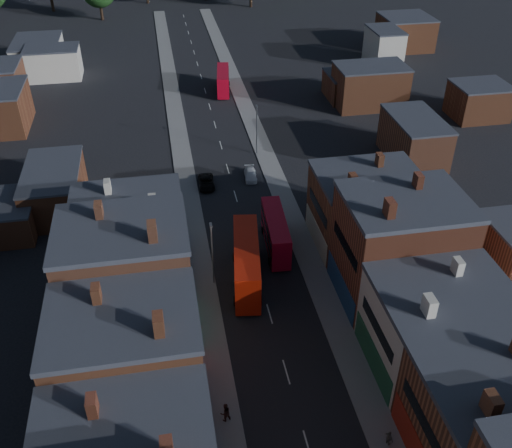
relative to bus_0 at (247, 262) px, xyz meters
name	(u,v)px	position (x,y,z in m)	size (l,w,h in m)	color
pavement_west	(188,193)	(-5.00, 20.36, -2.72)	(3.00, 200.00, 0.12)	gray
pavement_east	(278,184)	(8.00, 20.36, -2.72)	(3.00, 200.00, 0.12)	gray
lamp_post_2	(212,250)	(-3.70, 0.36, 1.92)	(0.25, 0.70, 8.12)	slate
lamp_post_3	(257,127)	(6.70, 30.36, 1.92)	(0.25, 0.70, 8.12)	slate
bus_0	(247,262)	(0.00, 0.00, 0.00)	(4.33, 12.20, 5.16)	#B11B0A
bus_1	(276,232)	(4.50, 5.67, -0.45)	(3.01, 10.15, 4.33)	#B40A21
bus_2	(223,80)	(5.00, 57.28, -0.51)	(3.48, 9.94, 4.20)	red
car_2	(206,182)	(-2.18, 21.82, -2.12)	(2.20, 4.76, 1.32)	black
car_3	(250,175)	(4.42, 22.96, -2.17)	(1.71, 4.20, 1.22)	white
ped_1	(225,412)	(-4.87, -17.92, -1.70)	(0.94, 0.51, 1.93)	#3A1C17
ped_3	(389,438)	(8.09, -22.70, -1.87)	(0.93, 0.42, 1.58)	#625F54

